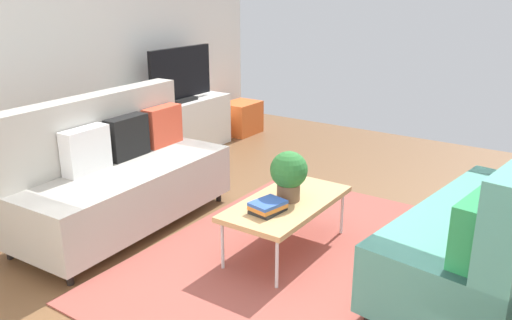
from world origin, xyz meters
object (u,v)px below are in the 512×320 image
object	(u,v)px
couch_beige	(118,175)
storage_trunk	(241,118)
tv_console	(182,127)
coffee_table	(287,204)
vase_0	(142,102)
potted_plant	(289,173)
bottle_0	(172,96)
vase_1	(154,98)
tv	(181,75)
couch_green	(496,232)
table_book_0	(268,210)

from	to	relation	value
couch_beige	storage_trunk	xyz separation A→B (m)	(2.96, 0.86, -0.23)
tv_console	coffee_table	bearing A→B (deg)	-121.57
couch_beige	vase_0	bearing A→B (deg)	-143.92
potted_plant	bottle_0	distance (m)	2.66
coffee_table	bottle_0	bearing A→B (deg)	61.51
vase_0	tv_console	bearing A→B (deg)	-4.93
vase_0	vase_1	size ratio (longest dim) A/B	0.89
coffee_table	storage_trunk	bearing A→B (deg)	41.69
potted_plant	storage_trunk	bearing A→B (deg)	41.93
coffee_table	tv	distance (m)	2.84
potted_plant	vase_0	size ratio (longest dim) A/B	2.31
couch_green	bottle_0	size ratio (longest dim) A/B	10.13
coffee_table	bottle_0	size ratio (longest dim) A/B	5.59
tv	vase_1	xyz separation A→B (m)	(-0.39, 0.07, -0.22)
couch_beige	vase_0	world-z (taller)	couch_beige
vase_0	bottle_0	world-z (taller)	bottle_0
vase_0	bottle_0	bearing A→B (deg)	-13.09
tv	potted_plant	size ratio (longest dim) A/B	2.62
couch_beige	tv	bearing A→B (deg)	-155.43
couch_beige	tv_console	size ratio (longest dim) A/B	1.38
tv	bottle_0	xyz separation A→B (m)	(-0.19, -0.02, -0.21)
couch_green	tv_console	distance (m)	3.99
tv	vase_1	distance (m)	0.45
storage_trunk	potted_plant	xyz separation A→B (m)	(-2.54, -2.28, 0.41)
coffee_table	storage_trunk	distance (m)	3.44
tv	potted_plant	xyz separation A→B (m)	(-1.44, -2.36, -0.32)
couch_green	vase_0	world-z (taller)	couch_green
couch_beige	vase_1	size ratio (longest dim) A/B	10.38
storage_trunk	bottle_0	distance (m)	1.39
tv	table_book_0	size ratio (longest dim) A/B	4.17
couch_beige	bottle_0	bearing A→B (deg)	-153.33
vase_1	bottle_0	world-z (taller)	bottle_0
storage_trunk	bottle_0	bearing A→B (deg)	177.34
coffee_table	table_book_0	world-z (taller)	table_book_0
tv	vase_1	world-z (taller)	tv
couch_green	tv_console	world-z (taller)	couch_green
couch_green	tv_console	xyz separation A→B (m)	(1.19, 3.80, -0.12)
storage_trunk	vase_1	world-z (taller)	vase_1
couch_green	tv	bearing A→B (deg)	80.04
couch_green	table_book_0	distance (m)	1.52
tv	storage_trunk	distance (m)	1.32
couch_beige	potted_plant	bearing A→B (deg)	103.87
coffee_table	bottle_0	xyz separation A→B (m)	(1.27, 2.35, 0.35)
couch_green	coffee_table	xyz separation A→B (m)	(-0.28, 1.42, -0.05)
tv_console	storage_trunk	world-z (taller)	tv_console
couch_beige	bottle_0	distance (m)	1.92
tv_console	vase_0	distance (m)	0.71
table_book_0	bottle_0	distance (m)	2.81
couch_green	vase_1	distance (m)	3.95
coffee_table	vase_0	distance (m)	2.61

